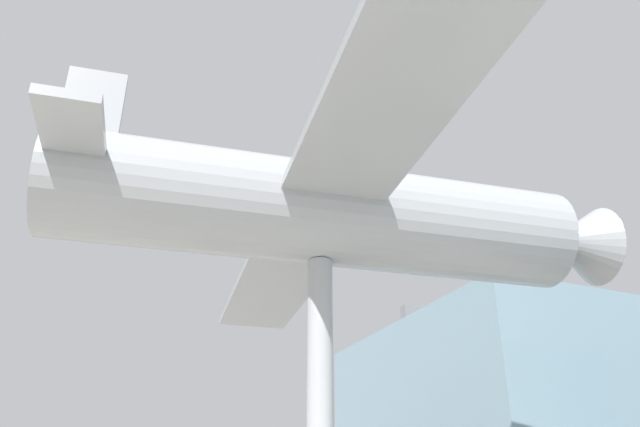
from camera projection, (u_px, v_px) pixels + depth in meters
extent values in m
cube|color=slate|center=(514.00, 328.00, 24.10)|extent=(0.36, 9.86, 0.60)
cylinder|color=#999EA3|center=(320.00, 422.00, 10.61)|extent=(0.47, 0.47, 5.85)
cylinder|color=#93999E|center=(320.00, 214.00, 12.34)|extent=(3.38, 10.51, 2.05)
cube|color=#93999E|center=(320.00, 214.00, 12.34)|extent=(16.32, 4.09, 0.18)
cube|color=#93999E|center=(79.00, 177.00, 11.34)|extent=(5.27, 1.67, 0.18)
cube|color=#93999E|center=(90.00, 122.00, 11.87)|extent=(0.32, 1.11, 2.32)
cone|color=#93999E|center=(574.00, 244.00, 13.71)|extent=(1.89, 1.48, 1.74)
sphere|color=black|center=(605.00, 248.00, 13.90)|extent=(0.44, 0.44, 0.44)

